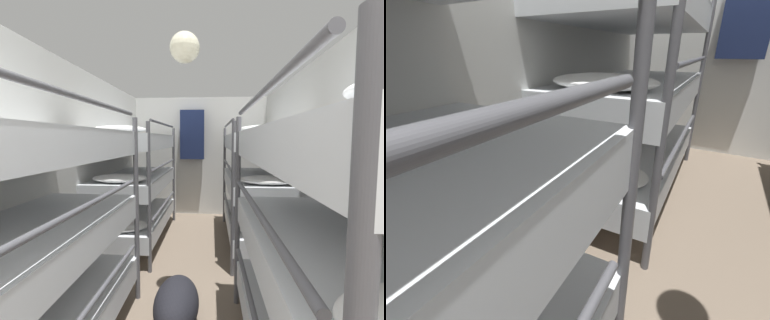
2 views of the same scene
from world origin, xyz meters
TOP-DOWN VIEW (x-y plane):
  - wall_left at (-1.26, 2.52)m, footprint 0.06×5.17m
  - wall_back at (0.00, 5.08)m, footprint 2.57×0.06m
  - bunk_stack_left_far at (-0.83, 3.67)m, footprint 0.81×1.84m
  - hanging_coat at (-0.14, 4.93)m, footprint 0.44×0.12m

SIDE VIEW (x-z plane):
  - bunk_stack_left_far at x=-0.83m, z-range 0.03..1.69m
  - wall_left at x=-1.26m, z-range 0.00..2.22m
  - wall_back at x=0.00m, z-range 0.00..2.22m
  - hanging_coat at x=-0.14m, z-range 1.07..1.97m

